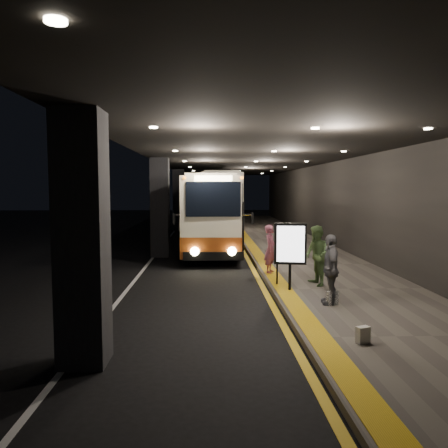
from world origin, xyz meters
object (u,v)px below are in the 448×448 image
object	(u,v)px
passenger_waiting_green	(316,256)
passenger_waiting_grey	(331,269)
passenger_boarding	(270,249)
stanchion_post	(277,267)
bag_polka	(332,298)
coach_second	(215,202)
coach_main	(212,215)
info_sign	(290,245)
coach_third	(210,201)
bag_plain	(363,335)

from	to	relation	value
passenger_waiting_green	passenger_waiting_grey	distance (m)	2.11
passenger_boarding	stanchion_post	distance (m)	1.87
passenger_waiting_green	passenger_boarding	bearing A→B (deg)	-160.68
bag_polka	stanchion_post	world-z (taller)	stanchion_post
coach_second	coach_main	bearing A→B (deg)	-94.95
passenger_waiting_grey	stanchion_post	world-z (taller)	passenger_waiting_grey
passenger_boarding	passenger_waiting_grey	distance (m)	4.20
passenger_waiting_green	passenger_waiting_grey	size ratio (longest dim) A/B	1.02
coach_second	info_sign	size ratio (longest dim) A/B	6.78
coach_third	info_sign	distance (m)	32.44
coach_second	bag_polka	size ratio (longest dim) A/B	37.53
passenger_waiting_grey	coach_third	bearing A→B (deg)	-168.29
coach_second	stanchion_post	bearing A→B (deg)	-89.14
coach_main	passenger_waiting_grey	bearing A→B (deg)	-74.43
passenger_waiting_green	stanchion_post	bearing A→B (deg)	-106.93
bag_polka	stanchion_post	xyz separation A→B (m)	(-1.03, 2.36, 0.36)
info_sign	passenger_waiting_grey	bearing A→B (deg)	-54.88
passenger_waiting_grey	bag_polka	world-z (taller)	passenger_waiting_grey
coach_main	passenger_waiting_green	distance (m)	9.54
coach_second	passenger_boarding	bearing A→B (deg)	-88.56
passenger_boarding	passenger_waiting_green	world-z (taller)	passenger_waiting_green
coach_third	passenger_waiting_grey	xyz separation A→B (m)	(2.95, -33.85, -0.70)
coach_second	bag_plain	xyz separation A→B (m)	(2.46, -25.89, -1.65)
coach_third	bag_polka	xyz separation A→B (m)	(2.98, -33.96, -1.41)
coach_main	coach_second	xyz separation A→B (m)	(0.29, 11.97, 0.26)
passenger_waiting_green	coach_third	bearing A→B (deg)	175.78
bag_plain	stanchion_post	bearing A→B (deg)	99.54
passenger_waiting_green	bag_plain	xyz separation A→B (m)	(-0.31, -4.90, -0.75)
coach_main	info_sign	bearing A→B (deg)	-76.45
bag_plain	coach_main	bearing A→B (deg)	101.19
passenger_waiting_grey	stanchion_post	distance (m)	2.49
passenger_waiting_green	bag_polka	xyz separation A→B (m)	(-0.13, -2.21, -0.73)
info_sign	bag_polka	bearing A→B (deg)	-55.69
stanchion_post	coach_third	bearing A→B (deg)	93.54
passenger_waiting_grey	info_sign	world-z (taller)	info_sign
passenger_waiting_green	info_sign	distance (m)	1.17
passenger_waiting_green	info_sign	size ratio (longest dim) A/B	0.93
coach_second	passenger_waiting_green	world-z (taller)	coach_second
coach_third	stanchion_post	size ratio (longest dim) A/B	10.84
coach_third	coach_main	bearing A→B (deg)	-91.76
bag_plain	coach_second	bearing A→B (deg)	95.44
bag_plain	info_sign	size ratio (longest dim) A/B	0.16
passenger_waiting_green	passenger_waiting_grey	xyz separation A→B (m)	(-0.16, -2.10, -0.02)
coach_main	bag_polka	world-z (taller)	coach_main
coach_second	coach_third	distance (m)	10.77
coach_second	bag_polka	world-z (taller)	coach_second
passenger_boarding	passenger_waiting_grey	xyz separation A→B (m)	(0.95, -4.09, 0.06)
passenger_waiting_grey	info_sign	bearing A→B (deg)	-146.55
stanchion_post	bag_plain	bearing A→B (deg)	-80.46
info_sign	passenger_waiting_green	bearing A→B (deg)	42.60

